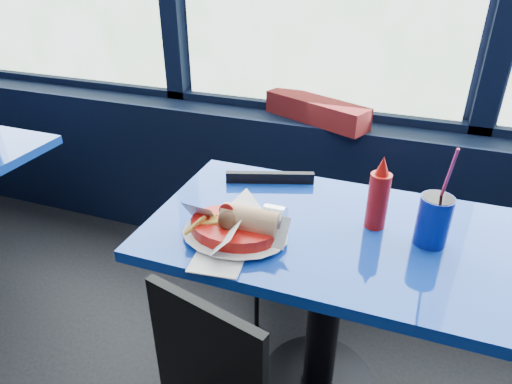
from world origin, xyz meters
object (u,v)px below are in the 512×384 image
(near_table, at_px, (328,273))
(food_basket, at_px, (237,227))
(chair_near_back, at_px, (283,233))
(soda_cup, at_px, (434,219))
(ketchup_bottle, at_px, (378,197))
(planter_box, at_px, (316,110))

(near_table, xyz_separation_m, food_basket, (-0.27, -0.15, 0.22))
(chair_near_back, distance_m, soda_cup, 0.74)
(ketchup_bottle, bearing_deg, planter_box, 116.74)
(near_table, height_order, soda_cup, soda_cup)
(chair_near_back, xyz_separation_m, ketchup_bottle, (0.39, -0.27, 0.41))
(ketchup_bottle, bearing_deg, near_table, -151.96)
(soda_cup, bearing_deg, chair_near_back, 151.75)
(chair_near_back, height_order, planter_box, planter_box)
(chair_near_back, height_order, ketchup_bottle, ketchup_bottle)
(near_table, height_order, chair_near_back, chair_near_back)
(near_table, bearing_deg, ketchup_bottle, 28.04)
(ketchup_bottle, height_order, soda_cup, soda_cup)
(near_table, bearing_deg, chair_near_back, 128.33)
(planter_box, xyz_separation_m, soda_cup, (0.56, -0.81, -0.02))
(near_table, xyz_separation_m, planter_box, (-0.26, 0.84, 0.29))
(chair_near_back, relative_size, planter_box, 1.47)
(chair_near_back, distance_m, ketchup_bottle, 0.62)
(food_basket, height_order, ketchup_bottle, ketchup_bottle)
(ketchup_bottle, bearing_deg, food_basket, -151.34)
(food_basket, bearing_deg, chair_near_back, 113.49)
(planter_box, height_order, ketchup_bottle, ketchup_bottle)
(near_table, relative_size, soda_cup, 3.52)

